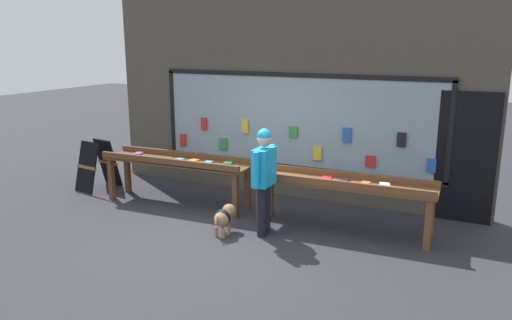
{
  "coord_description": "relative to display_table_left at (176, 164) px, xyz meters",
  "views": [
    {
      "loc": [
        3.48,
        -6.05,
        2.87
      ],
      "look_at": [
        0.15,
        0.8,
        1.03
      ],
      "focal_mm": 35.0,
      "sensor_mm": 36.0,
      "label": 1
    }
  ],
  "objects": [
    {
      "name": "person_browsing",
      "position": [
        2.01,
        -0.64,
        0.22
      ],
      "size": [
        0.23,
        0.65,
        1.63
      ],
      "rotation": [
        0.0,
        0.0,
        1.59
      ],
      "color": "black",
      "rests_on": "ground_plane"
    },
    {
      "name": "sandwich_board_sign",
      "position": [
        -1.92,
        0.08,
        -0.23
      ],
      "size": [
        0.61,
        0.83,
        0.96
      ],
      "rotation": [
        0.0,
        0.0,
        -0.15
      ],
      "color": "black",
      "rests_on": "ground_plane"
    },
    {
      "name": "small_dog",
      "position": [
        1.46,
        -0.88,
        -0.45
      ],
      "size": [
        0.26,
        0.57,
        0.42
      ],
      "rotation": [
        0.0,
        0.0,
        1.62
      ],
      "color": "#99724C",
      "rests_on": "ground_plane"
    },
    {
      "name": "display_table_right",
      "position": [
        3.02,
        0.0,
        -0.02
      ],
      "size": [
        2.76,
        0.71,
        0.88
      ],
      "color": "brown",
      "rests_on": "ground_plane"
    },
    {
      "name": "shopfront_facade",
      "position": [
        1.56,
        1.39,
        1.12
      ],
      "size": [
        7.23,
        0.29,
        3.77
      ],
      "color": "#4C473D",
      "rests_on": "ground_plane"
    },
    {
      "name": "ground_plane",
      "position": [
        1.51,
        -1.0,
        -0.72
      ],
      "size": [
        40.0,
        40.0,
        0.0
      ],
      "primitive_type": "plane",
      "color": "#2D2D33"
    },
    {
      "name": "display_table_left",
      "position": [
        0.0,
        0.0,
        0.0
      ],
      "size": [
        2.76,
        0.74,
        0.9
      ],
      "color": "brown",
      "rests_on": "ground_plane"
    }
  ]
}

